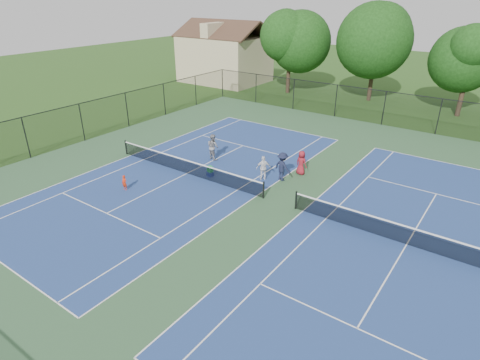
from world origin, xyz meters
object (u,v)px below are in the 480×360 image
Objects in this scene: child_player at (124,183)px; tree_back_a at (290,39)px; ball_crate at (210,174)px; tree_back_c at (471,57)px; ball_hopper at (210,169)px; clapboard_house at (225,57)px; instructor at (213,147)px; tree_back_b at (377,37)px; bystander_a at (263,168)px; bystander_b at (282,167)px; bystander_c at (301,163)px.

tree_back_a is at bearing 92.31° from child_player.
tree_back_c is at bearing 66.74° from ball_crate.
ball_hopper is (0.00, 0.00, 0.35)m from ball_crate.
clapboard_house is 29.25× the size of ball_hopper.
ball_crate is (1.69, -2.41, -0.76)m from instructor.
tree_back_a is 9.24m from tree_back_b.
clapboard_house is at bearing 174.29° from tree_back_a.
tree_back_b is 26.19m from ball_hopper.
bystander_a is (20.55, -22.84, -2.30)m from clapboard_house.
bystander_a is at bearing 38.51° from child_player.
child_player is (14.57, -28.92, -2.62)m from clapboard_house.
clapboard_house is 32.49m from child_player.
instructor is 4.81m from bystander_a.
instructor is 1.17× the size of bystander_a.
tree_back_c is at bearing 0.00° from clapboard_house.
clapboard_house is 30.81m from bystander_a.
tree_back_c is 25.57m from instructor.
bystander_b reaches higher than bystander_c.
clapboard_house reaches higher than bystander_a.
ball_hopper is (-10.50, -24.42, -4.97)m from tree_back_c.
child_player is at bearing 95.83° from instructor.
clapboard_house reaches higher than ball_hopper.
tree_back_b is 0.93× the size of clapboard_house.
tree_back_b is 9.12m from tree_back_c.
instructor is (5.81, -21.01, -5.11)m from tree_back_a.
tree_back_b is 23.91m from instructor.
tree_back_c is at bearing -6.34° from tree_back_b.
tree_back_c is 0.78× the size of clapboard_house.
tree_back_c reaches higher than bystander_b.
bystander_c is at bearing 38.73° from ball_hopper.
tree_back_a is 0.85× the size of clapboard_house.
instructor is at bearing -51.68° from bystander_a.
ball_hopper is at bearing 141.01° from instructor.
instructor reaches higher than child_player.
bystander_b is at bearing -166.29° from instructor.
tree_back_a is at bearing -58.53° from instructor.
tree_back_a is 9.68× the size of child_player.
tree_back_b reaches higher than ball_crate.
ball_crate is at bearing -93.37° from tree_back_b.
tree_back_a is 18.04m from tree_back_c.
tree_back_c is 4.51× the size of bystander_b.
ball_crate is (-1.50, -25.42, -6.43)m from tree_back_b.
clapboard_house reaches higher than ball_crate.
child_player is at bearing 58.41° from bystander_c.
tree_back_c is 23.59m from bystander_b.
bystander_c is (12.11, -19.73, -5.23)m from tree_back_a.
bystander_b is at bearing -83.66° from tree_back_b.
tree_back_c is 22.74× the size of ball_hopper.
tree_back_a is at bearing -5.71° from clapboard_house.
child_player is 8.54m from bystander_a.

